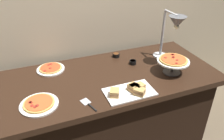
% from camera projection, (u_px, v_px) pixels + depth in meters
% --- Properties ---
extents(ground_plane, '(8.00, 8.00, 0.00)m').
position_uv_depth(ground_plane, '(109.00, 139.00, 2.32)').
color(ground_plane, brown).
extents(back_wall, '(4.40, 0.04, 2.40)m').
position_uv_depth(back_wall, '(89.00, 9.00, 2.11)').
color(back_wall, '#C6B593').
rests_on(back_wall, ground_plane).
extents(buffet_table, '(1.90, 0.84, 0.76)m').
position_uv_depth(buffet_table, '(108.00, 110.00, 2.12)').
color(buffet_table, black).
rests_on(buffet_table, ground_plane).
extents(heat_lamp, '(0.15, 0.33, 0.47)m').
position_uv_depth(heat_lamp, '(174.00, 26.00, 1.95)').
color(heat_lamp, '#B7BABF').
rests_on(heat_lamp, buffet_table).
extents(pizza_plate_front, '(0.24, 0.24, 0.03)m').
position_uv_depth(pizza_plate_front, '(51.00, 69.00, 2.01)').
color(pizza_plate_front, white).
rests_on(pizza_plate_front, buffet_table).
extents(pizza_plate_center, '(0.27, 0.27, 0.03)m').
position_uv_depth(pizza_plate_center, '(39.00, 104.00, 1.59)').
color(pizza_plate_center, white).
rests_on(pizza_plate_center, buffet_table).
extents(pizza_plate_raised_stand, '(0.27, 0.27, 0.14)m').
position_uv_depth(pizza_plate_raised_stand, '(173.00, 62.00, 1.93)').
color(pizza_plate_raised_stand, '#595B60').
rests_on(pizza_plate_raised_stand, buffet_table).
extents(sandwich_platter, '(0.38, 0.22, 0.06)m').
position_uv_depth(sandwich_platter, '(131.00, 90.00, 1.71)').
color(sandwich_platter, white).
rests_on(sandwich_platter, buffet_table).
extents(sauce_cup_near, '(0.06, 0.06, 0.04)m').
position_uv_depth(sauce_cup_near, '(133.00, 62.00, 2.10)').
color(sauce_cup_near, black).
rests_on(sauce_cup_near, buffet_table).
extents(sauce_cup_far, '(0.07, 0.07, 0.04)m').
position_uv_depth(sauce_cup_far, '(116.00, 55.00, 2.23)').
color(sauce_cup_far, black).
rests_on(sauce_cup_far, buffet_table).
extents(serving_spatula, '(0.08, 0.17, 0.01)m').
position_uv_depth(serving_spatula, '(89.00, 104.00, 1.60)').
color(serving_spatula, '#B7BABF').
rests_on(serving_spatula, buffet_table).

